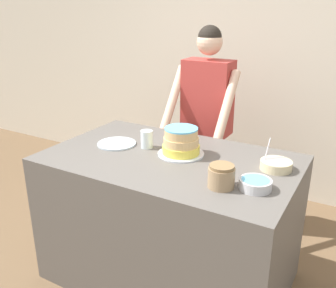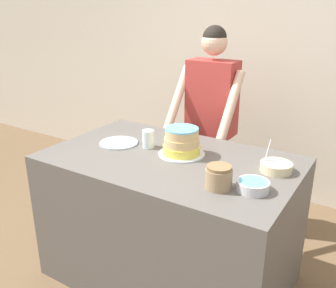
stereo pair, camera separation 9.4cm
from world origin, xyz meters
name	(u,v)px [view 1 (the left image)]	position (x,y,z in m)	size (l,w,h in m)	color
wall_back	(254,65)	(0.00, 2.17, 1.30)	(10.00, 0.05, 2.60)	beige
counter	(170,219)	(0.00, 0.49, 0.46)	(1.62, 0.99, 0.93)	#5B5651
person_baker	(207,109)	(-0.12, 1.34, 1.03)	(0.54, 0.48, 1.71)	#2D2D38
cake	(181,142)	(0.04, 0.57, 1.01)	(0.31, 0.31, 0.18)	silver
frosting_bowl_blue	(255,184)	(0.62, 0.33, 0.96)	(0.17, 0.17, 0.06)	silver
frosting_bowl_pink	(276,165)	(0.65, 0.64, 0.96)	(0.19, 0.19, 0.18)	beige
drinking_glass	(147,139)	(-0.22, 0.57, 0.99)	(0.08, 0.08, 0.12)	silver
ceramic_plate	(117,144)	(-0.44, 0.51, 0.93)	(0.27, 0.27, 0.01)	silver
stoneware_jar	(221,176)	(0.45, 0.27, 0.99)	(0.15, 0.15, 0.13)	#9E7F5B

